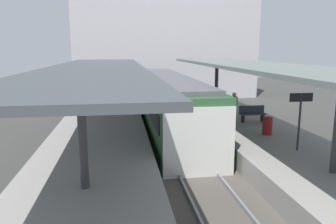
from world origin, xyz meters
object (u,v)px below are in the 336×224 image
object	(u,v)px
platform_sign	(300,109)
platform_bench	(252,113)
passenger_near_bench	(234,108)
commuter_train	(167,102)
litter_bin	(267,126)

from	to	relation	value
platform_sign	platform_bench	bearing A→B (deg)	86.87
platform_sign	passenger_near_bench	bearing A→B (deg)	101.77
platform_sign	passenger_near_bench	distance (m)	4.67
commuter_train	platform_bench	xyz separation A→B (m)	(4.18, -2.74, -0.26)
litter_bin	platform_bench	bearing A→B (deg)	81.70
platform_bench	passenger_near_bench	distance (m)	1.35
commuter_train	platform_sign	bearing A→B (deg)	-63.09
litter_bin	platform_sign	bearing A→B (deg)	-87.40
platform_bench	passenger_near_bench	bearing A→B (deg)	-159.57
platform_bench	litter_bin	xyz separation A→B (m)	(-0.38, -2.60, -0.06)
platform_bench	passenger_near_bench	world-z (taller)	passenger_near_bench
platform_bench	platform_sign	size ratio (longest dim) A/B	0.63
litter_bin	passenger_near_bench	distance (m)	2.35
commuter_train	platform_bench	bearing A→B (deg)	-33.25
commuter_train	platform_sign	xyz separation A→B (m)	(3.91, -7.70, 0.90)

